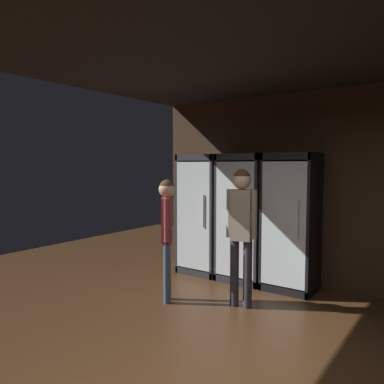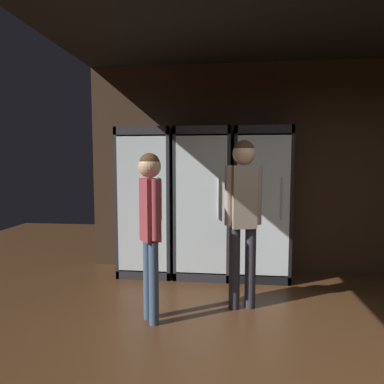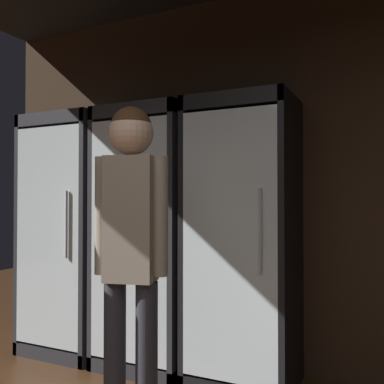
{
  "view_description": "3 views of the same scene",
  "coord_description": "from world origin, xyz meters",
  "px_view_note": "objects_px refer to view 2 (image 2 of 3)",
  "views": [
    {
      "loc": [
        1.24,
        -2.31,
        1.76
      ],
      "look_at": [
        -2.12,
        2.36,
        1.34
      ],
      "focal_mm": 35.11,
      "sensor_mm": 36.0,
      "label": 1
    },
    {
      "loc": [
        -1.06,
        -1.65,
        1.49
      ],
      "look_at": [
        -1.52,
        2.44,
        1.12
      ],
      "focal_mm": 31.66,
      "sensor_mm": 36.0,
      "label": 2
    },
    {
      "loc": [
        0.27,
        -0.05,
        1.24
      ],
      "look_at": [
        -0.95,
        2.5,
        1.29
      ],
      "focal_mm": 39.86,
      "sensor_mm": 36.0,
      "label": 3
    }
  ],
  "objects_px": {
    "cooler_far_left": "(148,204)",
    "cooler_center": "(261,204)",
    "cooler_left": "(203,204)",
    "shopper_near": "(243,205)",
    "shopper_far": "(150,214)"
  },
  "relations": [
    {
      "from": "cooler_far_left",
      "to": "cooler_center",
      "type": "distance_m",
      "value": 1.48
    },
    {
      "from": "cooler_left",
      "to": "shopper_near",
      "type": "relative_size",
      "value": 1.13
    },
    {
      "from": "cooler_far_left",
      "to": "cooler_left",
      "type": "height_order",
      "value": "same"
    },
    {
      "from": "cooler_left",
      "to": "shopper_far",
      "type": "distance_m",
      "value": 1.45
    },
    {
      "from": "cooler_center",
      "to": "shopper_far",
      "type": "xyz_separation_m",
      "value": [
        -1.12,
        -1.4,
        0.07
      ]
    },
    {
      "from": "cooler_left",
      "to": "cooler_far_left",
      "type": "bearing_deg",
      "value": 179.93
    },
    {
      "from": "cooler_left",
      "to": "cooler_center",
      "type": "height_order",
      "value": "same"
    },
    {
      "from": "shopper_far",
      "to": "shopper_near",
      "type": "bearing_deg",
      "value": 24.63
    },
    {
      "from": "cooler_far_left",
      "to": "cooler_left",
      "type": "xyz_separation_m",
      "value": [
        0.74,
        -0.0,
        0.01
      ]
    },
    {
      "from": "cooler_far_left",
      "to": "cooler_center",
      "type": "height_order",
      "value": "same"
    },
    {
      "from": "cooler_far_left",
      "to": "shopper_far",
      "type": "relative_size",
      "value": 1.22
    },
    {
      "from": "cooler_far_left",
      "to": "shopper_far",
      "type": "height_order",
      "value": "cooler_far_left"
    },
    {
      "from": "cooler_far_left",
      "to": "shopper_near",
      "type": "distance_m",
      "value": 1.59
    },
    {
      "from": "shopper_near",
      "to": "cooler_left",
      "type": "bearing_deg",
      "value": 115.57
    },
    {
      "from": "shopper_near",
      "to": "shopper_far",
      "type": "height_order",
      "value": "shopper_near"
    }
  ]
}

